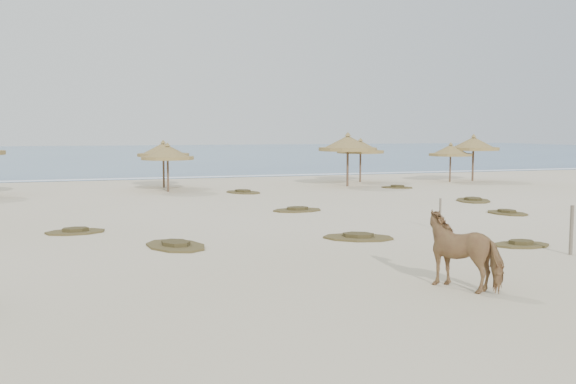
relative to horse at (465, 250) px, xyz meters
name	(u,v)px	position (x,y,z in m)	size (l,w,h in m)	color
ground	(285,240)	(-1.73, 6.60, -0.77)	(160.00, 160.00, 0.00)	beige
ocean	(121,153)	(-1.73, 81.60, -0.76)	(200.00, 100.00, 0.01)	#294F7B
foam_line	(168,178)	(-1.73, 32.60, -0.76)	(70.00, 0.60, 0.01)	white
palapa_2	(163,150)	(-2.92, 25.27, 1.33)	(3.61, 3.61, 2.70)	brown
palapa_3	(168,153)	(-3.02, 22.68, 1.24)	(3.49, 3.49, 2.59)	brown
palapa_4	(348,144)	(7.26, 22.82, 1.66)	(4.21, 4.21, 3.13)	brown
palapa_5	(360,148)	(9.29, 25.49, 1.37)	(3.13, 3.13, 2.76)	brown
palapa_6	(473,144)	(16.39, 23.91, 1.56)	(4.00, 4.00, 3.00)	brown
palapa_7	(451,151)	(14.64, 23.76, 1.17)	(3.23, 3.23, 2.49)	brown
horse	(465,250)	(0.00, 0.00, 0.00)	(0.83, 1.82, 1.53)	olive
fence_post_near	(571,230)	(4.59, 2.13, -0.12)	(0.10, 0.10, 1.29)	#685C4E
fence_post_far	(440,214)	(3.66, 6.93, -0.26)	(0.07, 0.07, 1.02)	#685C4E
scrub_2	(75,231)	(-7.61, 9.87, -0.72)	(1.95, 1.37, 0.16)	brown
scrub_3	(297,210)	(0.81, 12.93, -0.72)	(2.11, 1.45, 0.16)	brown
scrub_4	(507,213)	(8.22, 9.56, -0.72)	(1.49, 1.97, 0.16)	brown
scrub_5	(473,200)	(9.59, 13.83, -0.72)	(2.33, 2.71, 0.16)	brown
scrub_7	(243,192)	(0.58, 20.88, -0.72)	(2.21, 2.57, 0.16)	brown
scrub_9	(358,237)	(0.40, 6.13, -0.72)	(2.50, 2.17, 0.16)	brown
scrub_10	(397,187)	(9.49, 20.95, -0.72)	(2.11, 2.04, 0.16)	brown
scrub_11	(176,245)	(-4.96, 6.44, -0.72)	(2.10, 2.59, 0.16)	brown
scrub_12	(521,244)	(4.21, 3.59, -0.72)	(1.75, 1.27, 0.16)	brown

